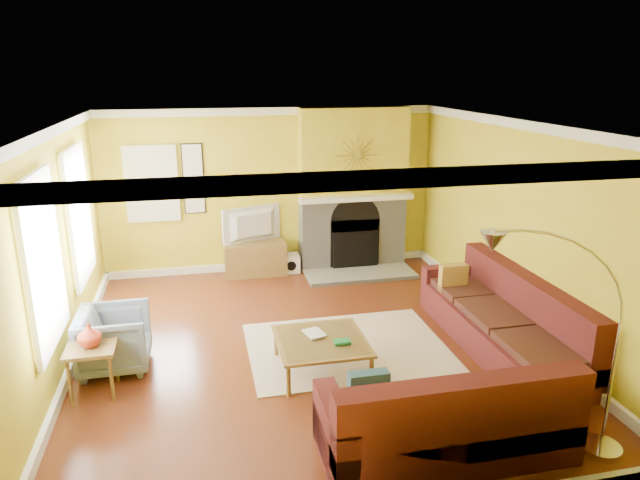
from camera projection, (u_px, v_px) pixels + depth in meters
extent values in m
cube|color=maroon|center=(306.00, 347.00, 7.06)|extent=(5.50, 6.00, 0.02)
cube|color=white|center=(305.00, 124.00, 6.28)|extent=(5.50, 6.00, 0.02)
cube|color=gold|center=(271.00, 190.00, 9.48)|extent=(5.50, 0.02, 2.70)
cube|color=gold|center=(391.00, 368.00, 3.86)|extent=(5.50, 0.02, 2.70)
cube|color=gold|center=(53.00, 258.00, 6.10)|extent=(0.02, 6.00, 2.70)
cube|color=gold|center=(519.00, 228.00, 7.24)|extent=(0.02, 6.00, 2.70)
cube|color=white|center=(78.00, 215.00, 7.28)|extent=(0.06, 1.22, 1.72)
cube|color=white|center=(41.00, 262.00, 5.51)|extent=(0.06, 1.22, 1.72)
cube|color=white|center=(152.00, 184.00, 8.99)|extent=(0.82, 0.06, 1.22)
cube|color=white|center=(193.00, 179.00, 9.12)|extent=(0.34, 0.04, 1.14)
cube|color=white|center=(356.00, 198.00, 9.37)|extent=(1.92, 0.22, 0.08)
cube|color=gray|center=(360.00, 274.00, 9.43)|extent=(1.80, 0.70, 0.06)
cube|color=beige|center=(347.00, 347.00, 7.01)|extent=(2.40, 1.80, 0.02)
cube|color=brown|center=(255.00, 258.00, 9.45)|extent=(1.00, 0.45, 0.55)
imported|color=black|center=(254.00, 225.00, 9.28)|extent=(1.01, 0.48, 0.59)
cube|color=white|center=(290.00, 263.00, 9.60)|extent=(0.30, 0.30, 0.30)
imported|color=slate|center=(115.00, 339.00, 6.45)|extent=(0.78, 0.76, 0.71)
imported|color=red|center=(89.00, 335.00, 5.84)|extent=(0.24, 0.24, 0.25)
imported|color=white|center=(306.00, 335.00, 6.43)|extent=(0.26, 0.31, 0.03)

